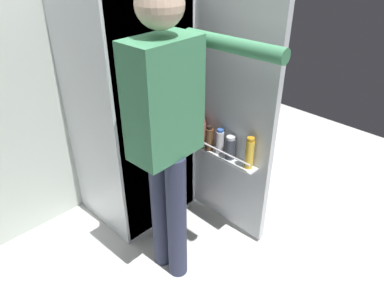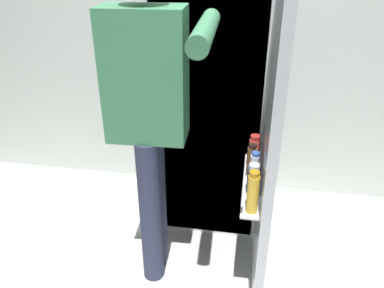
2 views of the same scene
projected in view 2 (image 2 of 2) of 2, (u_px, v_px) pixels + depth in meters
The scene contains 4 objects.
ground_plane at pixel (198, 258), 2.37m from camera, with size 5.14×5.14×0.00m, color silver.
kitchen_wall at pixel (221, 11), 2.57m from camera, with size 4.40×0.10×2.69m, color beige.
refrigerator at pixel (215, 105), 2.44m from camera, with size 0.72×1.28×1.66m.
person at pixel (149, 103), 1.83m from camera, with size 0.55×0.71×1.77m.
Camera 2 is at (0.26, -1.76, 1.73)m, focal length 35.47 mm.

